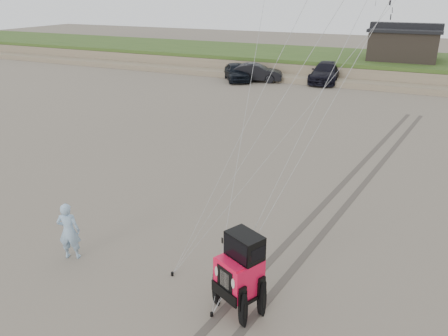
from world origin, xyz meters
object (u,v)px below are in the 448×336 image
at_px(man, 69,231).
at_px(cabin, 404,43).
at_px(jeep, 239,282).
at_px(truck_c, 326,72).
at_px(truck_b, 256,73).
at_px(truck_a, 237,72).

bearing_deg(man, cabin, -124.38).
bearing_deg(jeep, truck_c, 124.63).
bearing_deg(man, truck_c, -115.48).
xyz_separation_m(truck_b, jeep, (10.79, -29.59, 0.09)).
bearing_deg(truck_a, man, -109.41).
height_order(cabin, man, cabin).
bearing_deg(truck_b, truck_c, -82.29).
bearing_deg(truck_b, truck_a, 89.85).
height_order(truck_c, jeep, jeep).
distance_m(cabin, truck_a, 16.06).
distance_m(cabin, truck_c, 8.25).
distance_m(truck_c, jeep, 32.34).
bearing_deg(man, jeep, 155.56).
bearing_deg(truck_a, truck_b, -18.67).
bearing_deg(truck_b, jeep, -173.92).
bearing_deg(truck_c, truck_a, -162.81).
distance_m(truck_a, truck_b, 1.78).
bearing_deg(truck_b, cabin, -71.85).
relative_size(cabin, man, 3.36).
bearing_deg(cabin, truck_a, -149.92).
bearing_deg(jeep, cabin, 114.25).
bearing_deg(man, truck_b, -104.05).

